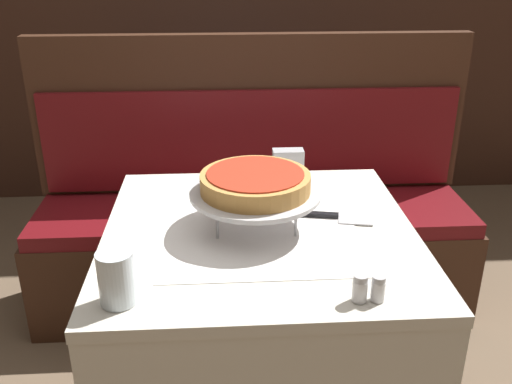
{
  "coord_description": "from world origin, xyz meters",
  "views": [
    {
      "loc": [
        -0.1,
        -1.36,
        1.45
      ],
      "look_at": [
        -0.01,
        -0.02,
        0.86
      ],
      "focal_mm": 40.0,
      "sensor_mm": 36.0,
      "label": 1
    }
  ],
  "objects_px": {
    "napkin_holder": "(288,163)",
    "water_glass_near": "(116,278)",
    "dining_table_front": "(260,264)",
    "booth_bench": "(253,231)",
    "pizza_server": "(323,215)",
    "pepper_shaker": "(378,288)",
    "deep_dish_pizza": "(255,182)",
    "pizza_pan_stand": "(255,195)",
    "dining_table_rear": "(233,119)",
    "condiment_caddy": "(242,89)",
    "salt_shaker": "(360,288)"
  },
  "relations": [
    {
      "from": "dining_table_front",
      "to": "condiment_caddy",
      "type": "height_order",
      "value": "condiment_caddy"
    },
    {
      "from": "pizza_server",
      "to": "water_glass_near",
      "type": "height_order",
      "value": "water_glass_near"
    },
    {
      "from": "salt_shaker",
      "to": "napkin_holder",
      "type": "bearing_deg",
      "value": 95.75
    },
    {
      "from": "dining_table_front",
      "to": "pepper_shaker",
      "type": "xyz_separation_m",
      "value": [
        0.23,
        -0.35,
        0.14
      ]
    },
    {
      "from": "pizza_server",
      "to": "deep_dish_pizza",
      "type": "bearing_deg",
      "value": -165.94
    },
    {
      "from": "dining_table_front",
      "to": "dining_table_rear",
      "type": "distance_m",
      "value": 1.46
    },
    {
      "from": "pizza_server",
      "to": "pepper_shaker",
      "type": "height_order",
      "value": "pepper_shaker"
    },
    {
      "from": "pizza_pan_stand",
      "to": "condiment_caddy",
      "type": "distance_m",
      "value": 1.43
    },
    {
      "from": "booth_bench",
      "to": "pepper_shaker",
      "type": "xyz_separation_m",
      "value": [
        0.2,
        -1.11,
        0.44
      ]
    },
    {
      "from": "dining_table_rear",
      "to": "pepper_shaker",
      "type": "relative_size",
      "value": 12.41
    },
    {
      "from": "dining_table_front",
      "to": "water_glass_near",
      "type": "bearing_deg",
      "value": -135.51
    },
    {
      "from": "dining_table_rear",
      "to": "deep_dish_pizza",
      "type": "bearing_deg",
      "value": -89.07
    },
    {
      "from": "deep_dish_pizza",
      "to": "water_glass_near",
      "type": "relative_size",
      "value": 2.43
    },
    {
      "from": "deep_dish_pizza",
      "to": "salt_shaker",
      "type": "distance_m",
      "value": 0.42
    },
    {
      "from": "deep_dish_pizza",
      "to": "pizza_server",
      "type": "distance_m",
      "value": 0.24
    },
    {
      "from": "pizza_pan_stand",
      "to": "deep_dish_pizza",
      "type": "xyz_separation_m",
      "value": [
        0.0,
        -0.0,
        0.04
      ]
    },
    {
      "from": "pizza_server",
      "to": "pepper_shaker",
      "type": "bearing_deg",
      "value": -83.2
    },
    {
      "from": "deep_dish_pizza",
      "to": "napkin_holder",
      "type": "relative_size",
      "value": 2.9
    },
    {
      "from": "dining_table_front",
      "to": "pizza_server",
      "type": "distance_m",
      "value": 0.22
    },
    {
      "from": "booth_bench",
      "to": "salt_shaker",
      "type": "relative_size",
      "value": 28.22
    },
    {
      "from": "napkin_holder",
      "to": "condiment_caddy",
      "type": "bearing_deg",
      "value": 95.84
    },
    {
      "from": "booth_bench",
      "to": "pizza_pan_stand",
      "type": "relative_size",
      "value": 5.11
    },
    {
      "from": "dining_table_rear",
      "to": "pizza_server",
      "type": "relative_size",
      "value": 2.46
    },
    {
      "from": "dining_table_front",
      "to": "booth_bench",
      "type": "height_order",
      "value": "booth_bench"
    },
    {
      "from": "water_glass_near",
      "to": "salt_shaker",
      "type": "distance_m",
      "value": 0.52
    },
    {
      "from": "water_glass_near",
      "to": "booth_bench",
      "type": "bearing_deg",
      "value": 72.11
    },
    {
      "from": "pepper_shaker",
      "to": "condiment_caddy",
      "type": "bearing_deg",
      "value": 97.06
    },
    {
      "from": "pizza_server",
      "to": "salt_shaker",
      "type": "distance_m",
      "value": 0.41
    },
    {
      "from": "water_glass_near",
      "to": "salt_shaker",
      "type": "height_order",
      "value": "water_glass_near"
    },
    {
      "from": "pepper_shaker",
      "to": "water_glass_near",
      "type": "bearing_deg",
      "value": 177.17
    },
    {
      "from": "condiment_caddy",
      "to": "water_glass_near",
      "type": "bearing_deg",
      "value": -100.72
    },
    {
      "from": "deep_dish_pizza",
      "to": "napkin_holder",
      "type": "bearing_deg",
      "value": 70.21
    },
    {
      "from": "dining_table_front",
      "to": "booth_bench",
      "type": "bearing_deg",
      "value": 88.02
    },
    {
      "from": "salt_shaker",
      "to": "pepper_shaker",
      "type": "bearing_deg",
      "value": 0.0
    },
    {
      "from": "pizza_pan_stand",
      "to": "salt_shaker",
      "type": "distance_m",
      "value": 0.42
    },
    {
      "from": "napkin_holder",
      "to": "deep_dish_pizza",
      "type": "bearing_deg",
      "value": -109.79
    },
    {
      "from": "booth_bench",
      "to": "condiment_caddy",
      "type": "bearing_deg",
      "value": 91.55
    },
    {
      "from": "pizza_server",
      "to": "pepper_shaker",
      "type": "relative_size",
      "value": 5.04
    },
    {
      "from": "pizza_pan_stand",
      "to": "salt_shaker",
      "type": "relative_size",
      "value": 5.52
    },
    {
      "from": "booth_bench",
      "to": "water_glass_near",
      "type": "bearing_deg",
      "value": -107.89
    },
    {
      "from": "deep_dish_pizza",
      "to": "pizza_pan_stand",
      "type": "bearing_deg",
      "value": 90.0
    },
    {
      "from": "pizza_pan_stand",
      "to": "pepper_shaker",
      "type": "bearing_deg",
      "value": -56.14
    },
    {
      "from": "salt_shaker",
      "to": "condiment_caddy",
      "type": "xyz_separation_m",
      "value": [
        -0.18,
        1.78,
        0.0
      ]
    },
    {
      "from": "pepper_shaker",
      "to": "napkin_holder",
      "type": "bearing_deg",
      "value": 98.85
    },
    {
      "from": "booth_bench",
      "to": "pizza_server",
      "type": "height_order",
      "value": "booth_bench"
    },
    {
      "from": "dining_table_rear",
      "to": "water_glass_near",
      "type": "relative_size",
      "value": 6.12
    },
    {
      "from": "deep_dish_pizza",
      "to": "salt_shaker",
      "type": "bearing_deg",
      "value": -60.72
    },
    {
      "from": "salt_shaker",
      "to": "condiment_caddy",
      "type": "bearing_deg",
      "value": 95.8
    },
    {
      "from": "napkin_holder",
      "to": "water_glass_near",
      "type": "bearing_deg",
      "value": -122.63
    },
    {
      "from": "dining_table_rear",
      "to": "salt_shaker",
      "type": "relative_size",
      "value": 11.6
    }
  ]
}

